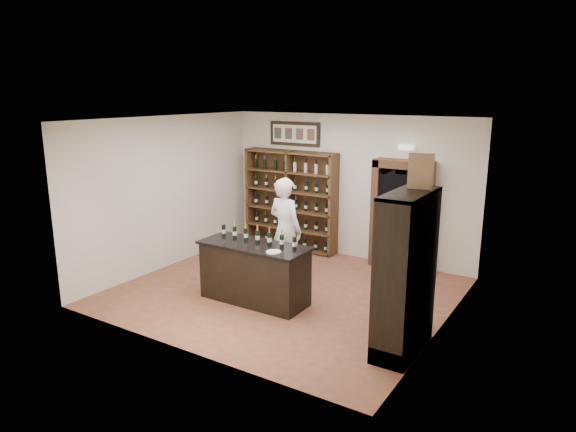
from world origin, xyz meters
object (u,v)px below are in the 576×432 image
object	(u,v)px
wine_crate	(421,171)
shopkeeper	(285,230)
wine_shelf	(291,200)
counter_bottle_0	(224,230)
side_cabinet	(407,299)
tasting_counter	(255,273)

from	to	relation	value
wine_crate	shopkeeper	bearing A→B (deg)	146.85
wine_shelf	wine_crate	world-z (taller)	wine_crate
counter_bottle_0	side_cabinet	size ratio (longest dim) A/B	0.14
tasting_counter	shopkeeper	distance (m)	1.22
wine_shelf	side_cabinet	size ratio (longest dim) A/B	1.00
wine_shelf	tasting_counter	xyz separation A→B (m)	(1.10, -2.93, -0.61)
wine_shelf	side_cabinet	world-z (taller)	same
tasting_counter	wine_crate	distance (m)	3.33
counter_bottle_0	wine_shelf	bearing A→B (deg)	97.64
wine_shelf	shopkeeper	world-z (taller)	wine_shelf
wine_shelf	tasting_counter	distance (m)	3.19
tasting_counter	shopkeeper	xyz separation A→B (m)	(-0.10, 1.12, 0.48)
wine_shelf	wine_crate	size ratio (longest dim) A/B	4.79
wine_crate	counter_bottle_0	bearing A→B (deg)	166.81
tasting_counter	shopkeeper	world-z (taller)	shopkeeper
wine_crate	side_cabinet	bearing A→B (deg)	-99.49
counter_bottle_0	wine_crate	bearing A→B (deg)	-1.34
counter_bottle_0	wine_crate	size ratio (longest dim) A/B	0.65
side_cabinet	wine_crate	size ratio (longest dim) A/B	4.79
tasting_counter	side_cabinet	distance (m)	2.75
tasting_counter	shopkeeper	bearing A→B (deg)	95.24
wine_shelf	side_cabinet	distance (m)	5.02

